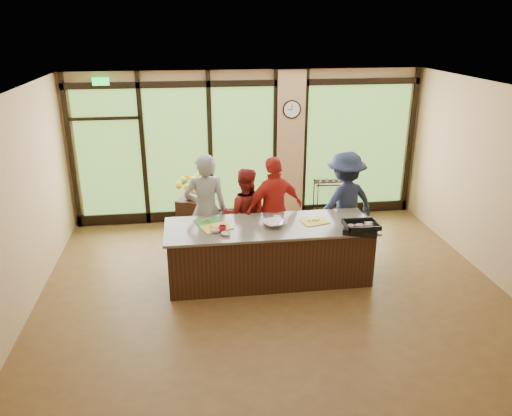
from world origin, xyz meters
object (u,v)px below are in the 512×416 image
object	(u,v)px
bar_cart	(329,194)
island_base	(269,253)
cook_right	(344,203)
roasting_pan	(361,229)
cook_left	(206,210)
flower_stand	(192,222)

from	to	relation	value
bar_cart	island_base	bearing A→B (deg)	-118.80
cook_right	bar_cart	size ratio (longest dim) A/B	2.14
roasting_pan	cook_left	bearing A→B (deg)	176.41
cook_right	roasting_pan	bearing A→B (deg)	64.53
bar_cart	cook_left	bearing A→B (deg)	-140.90
island_base	bar_cart	xyz separation A→B (m)	(1.66, 2.45, 0.07)
flower_stand	roasting_pan	bearing A→B (deg)	-14.06
cook_right	bar_cart	xyz separation A→B (m)	(0.21, 1.64, -0.40)
island_base	cook_right	bearing A→B (deg)	29.26
island_base	roasting_pan	size ratio (longest dim) A/B	6.25
island_base	flower_stand	bearing A→B (deg)	127.94
cook_left	bar_cart	xyz separation A→B (m)	(2.60, 1.74, -0.44)
island_base	cook_right	xyz separation A→B (m)	(1.45, 0.81, 0.47)
cook_left	flower_stand	distance (m)	0.98
cook_right	cook_left	bearing A→B (deg)	-16.44
island_base	roasting_pan	xyz separation A→B (m)	(1.30, -0.45, 0.52)
roasting_pan	flower_stand	bearing A→B (deg)	165.45
cook_left	roasting_pan	bearing A→B (deg)	151.60
cook_right	bar_cart	bearing A→B (deg)	-116.18
island_base	cook_left	bearing A→B (deg)	142.94
cook_right	flower_stand	size ratio (longest dim) A/B	2.08
cook_right	flower_stand	distance (m)	2.76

